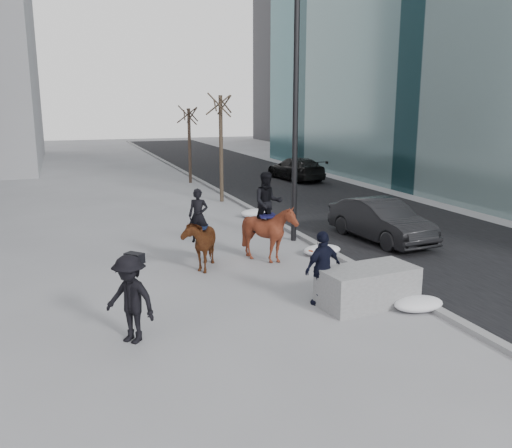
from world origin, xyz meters
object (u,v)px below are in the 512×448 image
object	(u,v)px
car_near	(381,220)
mounted_right	(269,226)
planter	(367,286)
mounted_left	(200,239)

from	to	relation	value
car_near	mounted_right	distance (m)	4.56
planter	car_near	size ratio (longest dim) A/B	0.52
car_near	mounted_left	size ratio (longest dim) A/B	1.91
planter	mounted_left	xyz separation A→B (m)	(-2.91, 4.18, 0.38)
planter	mounted_left	world-z (taller)	mounted_left
car_near	mounted_left	world-z (taller)	mounted_left
planter	mounted_right	bearing A→B (deg)	102.13
car_near	mounted_right	world-z (taller)	mounted_right
car_near	mounted_right	xyz separation A→B (m)	(-4.43, -0.99, 0.35)
planter	mounted_right	xyz separation A→B (m)	(-0.87, 4.06, 0.61)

